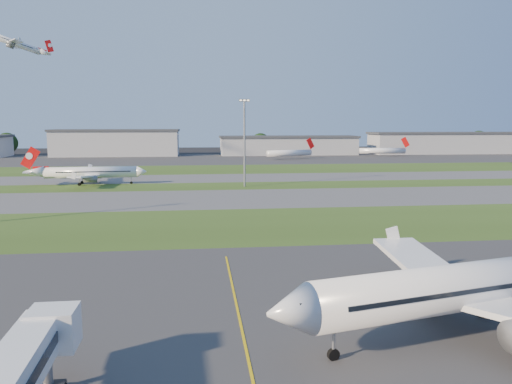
{
  "coord_description": "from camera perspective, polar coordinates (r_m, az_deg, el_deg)",
  "views": [
    {
      "loc": [
        1.23,
        -38.9,
        18.95
      ],
      "look_at": [
        11.2,
        46.29,
        7.0
      ],
      "focal_mm": 35.0,
      "sensor_mm": 36.0,
      "label": 1
    }
  ],
  "objects": [
    {
      "name": "tree_mid_east",
      "position": [
        310.57,
        0.5,
        5.69
      ],
      "size": [
        11.55,
        11.55,
        12.6
      ],
      "color": "black",
      "rests_on": "ground"
    },
    {
      "name": "yellow_line",
      "position": [
        43.43,
        -1.07,
        -17.93
      ],
      "size": [
        0.25,
        60.0,
        0.02
      ],
      "primitive_type": "cube",
      "color": "gold",
      "rests_on": "ground"
    },
    {
      "name": "grass_strip_b",
      "position": [
        150.11,
        -7.09,
        0.62
      ],
      "size": [
        300.0,
        18.0,
        0.01
      ],
      "primitive_type": "cube",
      "color": "#334B19",
      "rests_on": "ground"
    },
    {
      "name": "apron_near",
      "position": [
        43.29,
        -8.02,
        -18.1
      ],
      "size": [
        300.0,
        70.0,
        0.01
      ],
      "primitive_type": "cube",
      "color": "#333335",
      "rests_on": "ground"
    },
    {
      "name": "airliner_taxiing",
      "position": [
        161.25,
        -18.43,
        2.11
      ],
      "size": [
        34.09,
        28.88,
        10.63
      ],
      "rotation": [
        0.0,
        0.0,
        3.19
      ],
      "color": "white",
      "rests_on": "ground"
    },
    {
      "name": "hangar_west",
      "position": [
        297.73,
        -15.67,
        5.46
      ],
      "size": [
        71.4,
        23.0,
        15.2
      ],
      "color": "#9B9DA2",
      "rests_on": "ground"
    },
    {
      "name": "taxiway_a",
      "position": [
        125.35,
        -7.16,
        -0.82
      ],
      "size": [
        300.0,
        32.0,
        0.01
      ],
      "primitive_type": "cube",
      "color": "#515154",
      "rests_on": "ground"
    },
    {
      "name": "airliner_departing",
      "position": [
        255.78,
        -26.02,
        15.09
      ],
      "size": [
        27.37,
        23.23,
        9.02
      ],
      "rotation": [
        0.0,
        0.0,
        0.38
      ],
      "color": "white"
    },
    {
      "name": "hangar_east",
      "position": [
        299.08,
        3.71,
        5.36
      ],
      "size": [
        81.6,
        23.0,
        11.2
      ],
      "color": "#9B9DA2",
      "rests_on": "ground"
    },
    {
      "name": "grass_strip_c",
      "position": [
        204.78,
        -7.0,
        2.56
      ],
      "size": [
        300.0,
        40.0,
        0.01
      ],
      "primitive_type": "cube",
      "color": "#334B19",
      "rests_on": "ground"
    },
    {
      "name": "grass_strip_a",
      "position": [
        92.86,
        -7.31,
        -3.91
      ],
      "size": [
        300.0,
        34.0,
        0.01
      ],
      "primitive_type": "cube",
      "color": "#334B19",
      "rests_on": "ground"
    },
    {
      "name": "tree_far_east",
      "position": [
        360.48,
        24.09,
        5.42
      ],
      "size": [
        12.65,
        12.65,
        13.8
      ],
      "color": "black",
      "rests_on": "ground"
    },
    {
      "name": "tree_east",
      "position": [
        326.63,
        13.78,
        5.46
      ],
      "size": [
        10.45,
        10.45,
        11.4
      ],
      "color": "black",
      "rests_on": "ground"
    },
    {
      "name": "ground",
      "position": [
        43.29,
        -8.02,
        -18.11
      ],
      "size": [
        700.0,
        700.0,
        0.0
      ],
      "primitive_type": "plane",
      "color": "black",
      "rests_on": "ground"
    },
    {
      "name": "mini_jet_near",
      "position": [
        262.04,
        3.86,
        4.48
      ],
      "size": [
        27.42,
        12.02,
        9.48
      ],
      "rotation": [
        0.0,
        0.0,
        0.35
      ],
      "color": "white",
      "rests_on": "ground"
    },
    {
      "name": "tree_west",
      "position": [
        328.53,
        -26.57,
        5.04
      ],
      "size": [
        12.1,
        12.1,
        13.2
      ],
      "color": "black",
      "rests_on": "ground"
    },
    {
      "name": "apron_far",
      "position": [
        264.58,
        -6.94,
        3.77
      ],
      "size": [
        400.0,
        80.0,
        0.01
      ],
      "primitive_type": "cube",
      "color": "#333335",
      "rests_on": "ground"
    },
    {
      "name": "hangar_far_east",
      "position": [
        331.93,
        21.02,
        5.28
      ],
      "size": [
        96.9,
        23.0,
        13.2
      ],
      "color": "#9B9DA2",
      "rests_on": "ground"
    },
    {
      "name": "airliner_parked",
      "position": [
        49.51,
        24.28,
        -9.74
      ],
      "size": [
        40.53,
        33.98,
        12.85
      ],
      "rotation": [
        0.0,
        0.0,
        0.24
      ],
      "color": "white",
      "rests_on": "ground"
    },
    {
      "name": "light_mast_centre",
      "position": [
        147.6,
        -1.33,
        6.32
      ],
      "size": [
        3.2,
        0.7,
        25.8
      ],
      "color": "gray",
      "rests_on": "ground"
    },
    {
      "name": "taxiway_b",
      "position": [
        171.95,
        -7.05,
        1.54
      ],
      "size": [
        300.0,
        26.0,
        0.01
      ],
      "primitive_type": "cube",
      "color": "#515154",
      "rests_on": "ground"
    },
    {
      "name": "mini_jet_far",
      "position": [
        291.88,
        14.28,
        4.61
      ],
      "size": [
        28.64,
        5.22,
        9.48
      ],
      "rotation": [
        0.0,
        0.0,
        -0.08
      ],
      "color": "white",
      "rests_on": "ground"
    },
    {
      "name": "tree_mid_west",
      "position": [
        305.92,
        -10.69,
        5.34
      ],
      "size": [
        9.9,
        9.9,
        10.8
      ],
      "color": "black",
      "rests_on": "ground"
    }
  ]
}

